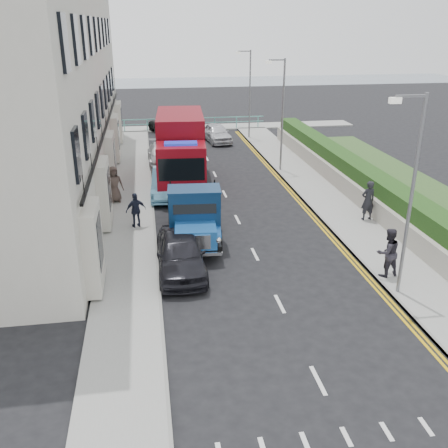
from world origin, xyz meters
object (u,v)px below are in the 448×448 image
at_px(lamp_near, 409,187).
at_px(pedestrian_east_near, 368,200).
at_px(lamp_mid, 281,109).
at_px(bedford_lorry, 195,219).
at_px(parked_car_front, 180,253).
at_px(lamp_far, 248,89).
at_px(red_lorry, 181,148).

xyz_separation_m(lamp_near, pedestrian_east_near, (1.92, 6.77, -2.91)).
height_order(lamp_mid, bedford_lorry, lamp_mid).
height_order(lamp_near, parked_car_front, lamp_near).
relative_size(lamp_near, bedford_lorry, 1.25).
bearing_deg(lamp_mid, lamp_far, 90.00).
height_order(lamp_far, red_lorry, lamp_far).
relative_size(bedford_lorry, parked_car_front, 1.24).
bearing_deg(lamp_far, pedestrian_east_near, -84.29).
bearing_deg(bedford_lorry, red_lorry, 93.39).
bearing_deg(pedestrian_east_near, red_lorry, -49.90).
bearing_deg(lamp_near, lamp_far, 90.00).
distance_m(lamp_mid, red_lorry, 6.87).
distance_m(red_lorry, parked_car_front, 11.42).
relative_size(bedford_lorry, red_lorry, 0.71).
bearing_deg(red_lorry, lamp_far, 65.24).
distance_m(lamp_near, red_lorry, 15.77).
relative_size(lamp_near, pedestrian_east_near, 3.61).
relative_size(lamp_mid, parked_car_front, 1.55).
height_order(lamp_far, pedestrian_east_near, lamp_far).
relative_size(lamp_mid, pedestrian_east_near, 3.61).
bearing_deg(lamp_far, red_lorry, -118.67).
distance_m(lamp_mid, parked_car_front, 15.27).
xyz_separation_m(lamp_mid, lamp_far, (0.00, 10.00, 0.00)).
relative_size(lamp_far, red_lorry, 0.89).
relative_size(lamp_far, pedestrian_east_near, 3.61).
bearing_deg(lamp_mid, pedestrian_east_near, -78.24).
height_order(bedford_lorry, parked_car_front, bedford_lorry).
bearing_deg(pedestrian_east_near, parked_car_front, 14.38).
distance_m(lamp_far, bedford_lorry, 21.82).
distance_m(lamp_far, red_lorry, 13.47).
bearing_deg(lamp_near, parked_car_front, 157.75).
xyz_separation_m(lamp_near, bedford_lorry, (-6.53, 5.37, -2.81)).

